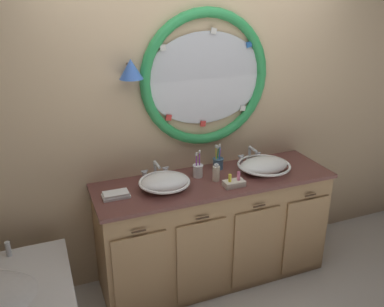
% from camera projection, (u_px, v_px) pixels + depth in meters
% --- Properties ---
extents(ground_plane, '(14.00, 14.00, 0.00)m').
position_uv_depth(ground_plane, '(222.00, 295.00, 3.28)').
color(ground_plane, silver).
extents(back_wall_assembly, '(6.40, 0.26, 2.60)m').
position_uv_depth(back_wall_assembly, '(196.00, 118.00, 3.29)').
color(back_wall_assembly, '#D6B78E').
rests_on(back_wall_assembly, ground_plane).
extents(vanity_counter, '(1.90, 0.61, 0.92)m').
position_uv_depth(vanity_counter, '(214.00, 229.00, 3.35)').
color(vanity_counter, tan).
rests_on(vanity_counter, ground_plane).
extents(sink_basin_left, '(0.38, 0.38, 0.12)m').
position_uv_depth(sink_basin_left, '(164.00, 182.00, 2.99)').
color(sink_basin_left, white).
rests_on(sink_basin_left, vanity_counter).
extents(sink_basin_right, '(0.43, 0.43, 0.12)m').
position_uv_depth(sink_basin_right, '(264.00, 165.00, 3.29)').
color(sink_basin_right, white).
rests_on(sink_basin_right, vanity_counter).
extents(faucet_set_left, '(0.23, 0.15, 0.14)m').
position_uv_depth(faucet_set_left, '(155.00, 171.00, 3.19)').
color(faucet_set_left, silver).
rests_on(faucet_set_left, vanity_counter).
extents(faucet_set_right, '(0.22, 0.13, 0.14)m').
position_uv_depth(faucet_set_right, '(250.00, 156.00, 3.48)').
color(faucet_set_right, silver).
rests_on(faucet_set_right, vanity_counter).
extents(toothbrush_holder_left, '(0.09, 0.09, 0.22)m').
position_uv_depth(toothbrush_holder_left, '(198.00, 170.00, 3.20)').
color(toothbrush_holder_left, white).
rests_on(toothbrush_holder_left, vanity_counter).
extents(toothbrush_holder_right, '(0.09, 0.09, 0.22)m').
position_uv_depth(toothbrush_holder_right, '(218.00, 162.00, 3.35)').
color(toothbrush_holder_right, slate).
rests_on(toothbrush_holder_right, vanity_counter).
extents(soap_dispenser, '(0.06, 0.06, 0.15)m').
position_uv_depth(soap_dispenser, '(216.00, 173.00, 3.13)').
color(soap_dispenser, '#EFE5C6').
rests_on(soap_dispenser, vanity_counter).
extents(folded_hand_towel, '(0.19, 0.11, 0.04)m').
position_uv_depth(folded_hand_towel, '(116.00, 195.00, 2.90)').
color(folded_hand_towel, white).
rests_on(folded_hand_towel, vanity_counter).
extents(toiletry_basket, '(0.16, 0.09, 0.11)m').
position_uv_depth(toiletry_basket, '(234.00, 183.00, 3.05)').
color(toiletry_basket, beige).
rests_on(toiletry_basket, vanity_counter).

